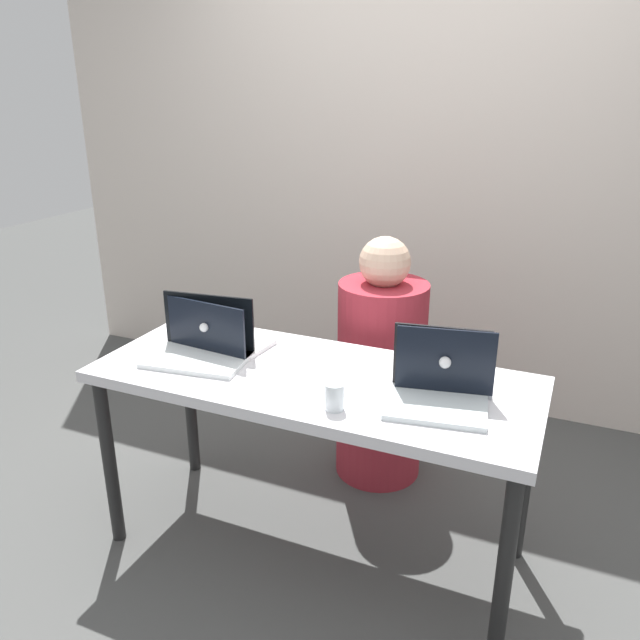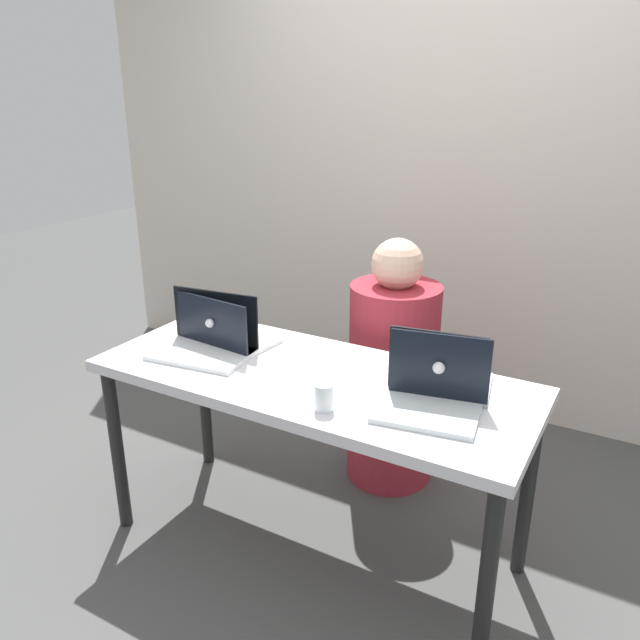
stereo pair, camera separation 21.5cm
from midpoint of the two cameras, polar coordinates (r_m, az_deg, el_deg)
ground_plane at (r=2.57m, az=-3.14°, el=-19.97°), size 12.00×12.00×0.00m
back_wall at (r=3.37m, az=7.98°, el=12.39°), size 4.50×0.10×2.41m
desk at (r=2.21m, az=-3.47°, el=-6.82°), size 1.55×0.63×0.74m
person_at_center at (r=2.75m, az=3.35°, el=-4.95°), size 0.45×0.45×1.10m
laptop_front_right at (r=1.98m, az=7.71°, el=-6.31°), size 0.34×0.29×0.23m
laptop_back_left at (r=2.41m, az=-11.77°, el=-1.58°), size 0.36×0.25×0.21m
laptop_front_left at (r=2.34m, az=-13.43°, el=-2.36°), size 0.38×0.28×0.22m
laptop_back_right at (r=2.09m, az=8.43°, el=-4.77°), size 0.35×0.30×0.23m
water_glass_right at (r=1.93m, az=-1.88°, el=-7.23°), size 0.06×0.06×0.09m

